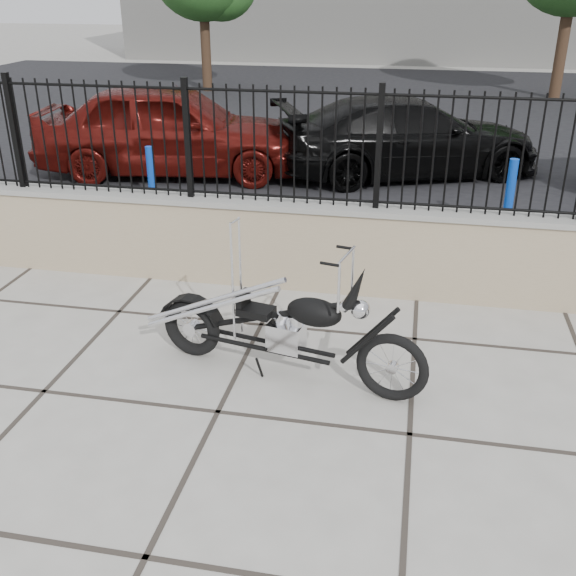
# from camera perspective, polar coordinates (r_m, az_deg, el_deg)

# --- Properties ---
(ground_plane) EXTENTS (90.00, 90.00, 0.00)m
(ground_plane) POSITION_cam_1_polar(r_m,az_deg,el_deg) (5.44, -5.96, -10.40)
(ground_plane) COLOR #99968E
(ground_plane) RESTS_ON ground
(parking_lot) EXTENTS (30.00, 30.00, 0.00)m
(parking_lot) POSITION_cam_1_polar(r_m,az_deg,el_deg) (17.08, 6.44, 14.11)
(parking_lot) COLOR black
(parking_lot) RESTS_ON ground
(retaining_wall) EXTENTS (14.00, 0.36, 0.96)m
(retaining_wall) POSITION_cam_1_polar(r_m,az_deg,el_deg) (7.37, -0.57, 3.75)
(retaining_wall) COLOR gray
(retaining_wall) RESTS_ON ground_plane
(iron_fence) EXTENTS (14.00, 0.08, 1.20)m
(iron_fence) POSITION_cam_1_polar(r_m,az_deg,el_deg) (7.05, -0.61, 11.97)
(iron_fence) COLOR black
(iron_fence) RESTS_ON retaining_wall
(chopper_motorcycle) EXTENTS (2.33, 0.87, 1.38)m
(chopper_motorcycle) POSITION_cam_1_polar(r_m,az_deg,el_deg) (5.54, -0.60, -1.28)
(chopper_motorcycle) COLOR black
(chopper_motorcycle) RESTS_ON ground_plane
(car_red) EXTENTS (4.76, 2.43, 1.55)m
(car_red) POSITION_cam_1_polar(r_m,az_deg,el_deg) (11.95, -9.83, 13.12)
(car_red) COLOR #510F0B
(car_red) RESTS_ON parking_lot
(car_black) EXTENTS (4.89, 3.45, 1.31)m
(car_black) POSITION_cam_1_polar(r_m,az_deg,el_deg) (11.92, 10.14, 12.47)
(car_black) COLOR black
(car_black) RESTS_ON parking_lot
(bollard_a) EXTENTS (0.11, 0.11, 0.90)m
(bollard_a) POSITION_cam_1_polar(r_m,az_deg,el_deg) (10.28, -11.51, 9.22)
(bollard_a) COLOR blue
(bollard_a) RESTS_ON ground_plane
(bollard_b) EXTENTS (0.15, 0.15, 1.00)m
(bollard_b) POSITION_cam_1_polar(r_m,az_deg,el_deg) (9.41, 18.23, 7.36)
(bollard_b) COLOR blue
(bollard_b) RESTS_ON ground_plane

